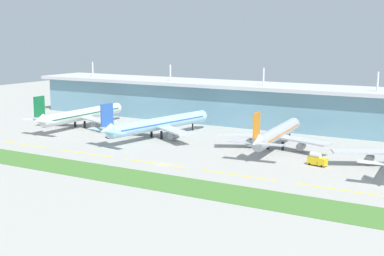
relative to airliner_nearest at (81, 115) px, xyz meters
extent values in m
plane|color=#A8A59E|center=(80.29, -46.36, -6.45)|extent=(600.00, 600.00, 0.00)
cube|color=#6693A8|center=(80.29, 52.38, 3.41)|extent=(280.00, 28.00, 19.72)
cube|color=silver|center=(80.29, 52.38, 14.17)|extent=(288.00, 34.00, 1.80)
cylinder|color=silver|center=(-31.71, 46.78, 19.57)|extent=(0.90, 0.90, 9.00)
cylinder|color=silver|center=(24.29, 46.78, 19.57)|extent=(0.90, 0.90, 9.00)
cylinder|color=silver|center=(80.29, 46.78, 19.57)|extent=(0.90, 0.90, 9.00)
cylinder|color=silver|center=(136.29, 46.78, 19.57)|extent=(0.90, 0.90, 9.00)
cylinder|color=silver|center=(-0.01, 1.51, 0.05)|extent=(6.28, 56.76, 5.80)
cone|color=silver|center=(-0.27, 31.87, 0.05)|extent=(5.54, 4.05, 5.51)
cone|color=silver|center=(0.25, -29.84, 1.25)|extent=(4.99, 6.67, 5.72)
cube|color=#146B38|center=(0.25, -28.84, 7.70)|extent=(0.75, 6.41, 9.50)
cube|color=silver|center=(-5.25, -29.39, 1.05)|extent=(10.03, 3.29, 0.36)
cube|color=silver|center=(5.75, -29.29, 1.05)|extent=(10.03, 3.29, 0.36)
cube|color=#B7BABF|center=(-11.97, -3.01, -1.26)|extent=(24.78, 15.46, 0.70)
cylinder|color=gray|center=(-10.79, -1.56, -4.05)|extent=(3.24, 4.53, 3.20)
cube|color=#B7BABF|center=(12.02, -2.81, -1.26)|extent=(24.82, 15.13, 0.70)
cylinder|color=gray|center=(10.81, -1.38, -4.05)|extent=(3.24, 4.53, 3.20)
cylinder|color=black|center=(-0.19, 22.78, -4.65)|extent=(0.70, 0.70, 3.60)
cylinder|color=black|center=(-3.19, -1.51, -4.65)|extent=(1.10, 1.10, 3.60)
cylinder|color=black|center=(3.21, -1.46, -4.65)|extent=(1.10, 1.10, 3.60)
cube|color=#146B38|center=(-0.01, 1.51, 0.45)|extent=(6.28, 51.09, 0.60)
cylinder|color=#9ED1EA|center=(50.11, -2.00, 0.05)|extent=(16.30, 60.89, 5.80)
cone|color=#9ED1EA|center=(55.75, 29.91, 0.05)|extent=(6.12, 4.90, 5.51)
cone|color=#9ED1EA|center=(44.29, -34.89, 1.25)|extent=(6.01, 7.39, 5.72)
cube|color=#2D5BB7|center=(44.47, -33.91, 7.70)|extent=(1.80, 6.42, 9.50)
cube|color=#9ED1EA|center=(38.97, -33.44, 1.05)|extent=(10.40, 4.89, 0.36)
cube|color=#9ED1EA|center=(49.80, -35.36, 1.05)|extent=(10.40, 4.89, 0.36)
cube|color=#B7BABF|center=(37.52, -4.27, -1.26)|extent=(24.89, 11.63, 0.70)
cylinder|color=gray|center=(38.96, -3.06, -4.05)|extent=(3.93, 4.99, 3.20)
cube|color=#B7BABF|center=(61.16, -8.45, -1.26)|extent=(23.95, 18.49, 0.70)
cylinder|color=gray|center=(60.23, -6.82, -4.05)|extent=(3.93, 4.99, 3.20)
cylinder|color=black|center=(54.08, 20.45, -4.65)|extent=(0.70, 0.70, 3.60)
cylinder|color=black|center=(46.44, -4.40, -4.65)|extent=(1.10, 1.10, 3.60)
cylinder|color=black|center=(52.74, -5.51, -4.65)|extent=(1.10, 1.10, 3.60)
cube|color=#2D5BB7|center=(50.11, -2.00, 0.45)|extent=(15.28, 54.91, 0.60)
cylinder|color=#ADB2BC|center=(106.23, 1.63, 0.05)|extent=(10.50, 52.19, 5.80)
cone|color=#ADB2BC|center=(103.68, 29.45, 0.05)|extent=(5.85, 4.49, 5.51)
cone|color=#ADB2BC|center=(108.86, -27.19, 1.25)|extent=(5.51, 7.05, 5.72)
cube|color=orange|center=(108.77, -26.19, 7.70)|extent=(1.28, 6.44, 9.50)
cube|color=#ADB2BC|center=(103.34, -27.19, 1.05)|extent=(10.25, 4.10, 0.36)
cube|color=#ADB2BC|center=(114.30, -26.19, 1.05)|extent=(10.25, 4.10, 0.36)
cube|color=#B7BABF|center=(94.68, -3.87, -1.26)|extent=(24.45, 17.03, 0.70)
cylinder|color=gray|center=(95.74, -2.32, -4.05)|extent=(3.60, 4.77, 3.20)
cube|color=#B7BABF|center=(118.58, -1.68, -1.26)|extent=(24.94, 13.44, 0.70)
cylinder|color=gray|center=(117.25, -0.36, -4.05)|extent=(3.60, 4.77, 3.20)
cylinder|color=black|center=(104.46, 21.00, -4.65)|extent=(0.70, 0.70, 3.60)
cylinder|color=black|center=(103.31, -1.65, -4.65)|extent=(1.10, 1.10, 3.60)
cylinder|color=black|center=(109.69, -1.07, -4.65)|extent=(1.10, 1.10, 3.60)
cube|color=orange|center=(106.23, 1.63, 0.45)|extent=(10.07, 47.02, 0.60)
cube|color=white|center=(153.69, -36.41, 1.05)|extent=(10.21, 3.93, 0.36)
cube|color=#B7BABF|center=(145.27, -10.59, -1.26)|extent=(24.53, 16.70, 0.70)
cylinder|color=gray|center=(146.36, -9.07, -4.05)|extent=(3.52, 4.72, 3.20)
cube|color=yellow|center=(9.29, -46.33, -6.43)|extent=(28.00, 0.70, 0.04)
cube|color=yellow|center=(43.29, -46.33, -6.43)|extent=(28.00, 0.70, 0.04)
cube|color=yellow|center=(77.29, -46.33, -6.43)|extent=(28.00, 0.70, 0.04)
cube|color=yellow|center=(111.29, -46.33, -6.43)|extent=(28.00, 0.70, 0.04)
cube|color=yellow|center=(145.29, -46.33, -6.43)|extent=(28.00, 0.70, 0.04)
cube|color=#477A33|center=(80.29, -67.04, -6.40)|extent=(300.00, 18.00, 0.10)
cube|color=silver|center=(31.03, -16.67, -5.20)|extent=(4.01, 3.44, 1.60)
cube|color=silver|center=(31.03, -16.67, -4.05)|extent=(3.70, 3.25, 0.16)
cylinder|color=black|center=(32.53, -16.65, -6.00)|extent=(0.95, 0.77, 0.90)
cylinder|color=black|center=(31.67, -18.02, -6.00)|extent=(0.95, 0.77, 0.90)
cylinder|color=black|center=(30.40, -15.31, -6.00)|extent=(0.95, 0.77, 0.90)
cylinder|color=black|center=(29.54, -16.68, -6.00)|extent=(0.95, 0.77, 0.90)
cube|color=gold|center=(130.17, -19.47, -4.70)|extent=(7.59, 4.10, 2.60)
cylinder|color=silver|center=(129.39, -19.29, -2.50)|extent=(4.34, 2.82, 2.00)
cylinder|color=black|center=(132.88, -18.87, -6.00)|extent=(0.95, 0.54, 0.90)
cylinder|color=black|center=(132.37, -21.15, -6.00)|extent=(0.95, 0.54, 0.90)
cylinder|color=black|center=(127.96, -17.78, -6.00)|extent=(0.95, 0.54, 0.90)
cylinder|color=black|center=(127.45, -20.06, -6.00)|extent=(0.95, 0.54, 0.90)
cube|color=#333842|center=(129.84, -18.59, -5.30)|extent=(4.83, 4.79, 1.40)
cylinder|color=black|center=(127.98, -18.29, -6.00)|extent=(0.89, 0.88, 0.90)
cylinder|color=black|center=(129.49, -16.74, -6.00)|extent=(0.89, 0.88, 0.90)
cylinder|color=black|center=(130.19, -20.44, -6.00)|extent=(0.89, 0.88, 0.90)
cylinder|color=black|center=(131.70, -18.89, -6.00)|extent=(0.89, 0.88, 0.90)
camera|label=1|loc=(188.93, -210.26, 41.47)|focal=51.17mm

